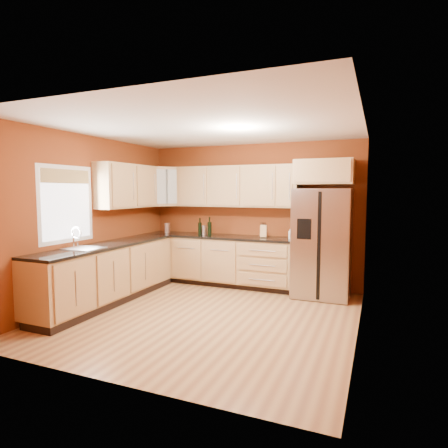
{
  "coord_description": "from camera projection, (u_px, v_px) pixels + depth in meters",
  "views": [
    {
      "loc": [
        2.19,
        -4.62,
        1.74
      ],
      "look_at": [
        -0.1,
        0.9,
        1.21
      ],
      "focal_mm": 30.0,
      "sensor_mm": 36.0,
      "label": 1
    }
  ],
  "objects": [
    {
      "name": "floor",
      "position": [
        206.0,
        315.0,
        5.24
      ],
      "size": [
        4.0,
        4.0,
        0.0
      ],
      "primitive_type": "plane",
      "color": "#99623B",
      "rests_on": "ground"
    },
    {
      "name": "ceiling",
      "position": [
        205.0,
        127.0,
        5.01
      ],
      "size": [
        4.0,
        4.0,
        0.0
      ],
      "primitive_type": "plane",
      "color": "silver",
      "rests_on": "wall_back"
    },
    {
      "name": "wall_back",
      "position": [
        251.0,
        215.0,
        6.97
      ],
      "size": [
        4.0,
        0.04,
        2.6
      ],
      "primitive_type": "cube",
      "color": "brown",
      "rests_on": "floor"
    },
    {
      "name": "wall_front",
      "position": [
        108.0,
        241.0,
        3.29
      ],
      "size": [
        4.0,
        0.04,
        2.6
      ],
      "primitive_type": "cube",
      "color": "brown",
      "rests_on": "floor"
    },
    {
      "name": "wall_left",
      "position": [
        91.0,
        219.0,
        5.89
      ],
      "size": [
        0.04,
        4.0,
        2.6
      ],
      "primitive_type": "cube",
      "color": "brown",
      "rests_on": "floor"
    },
    {
      "name": "wall_right",
      "position": [
        360.0,
        229.0,
        4.36
      ],
      "size": [
        0.04,
        4.0,
        2.6
      ],
      "primitive_type": "cube",
      "color": "brown",
      "rests_on": "floor"
    },
    {
      "name": "base_cabinets_back",
      "position": [
        218.0,
        261.0,
        6.98
      ],
      "size": [
        2.9,
        0.6,
        0.88
      ],
      "primitive_type": "cube",
      "color": "tan",
      "rests_on": "floor"
    },
    {
      "name": "base_cabinets_left",
      "position": [
        108.0,
        274.0,
        5.85
      ],
      "size": [
        0.6,
        2.8,
        0.88
      ],
      "primitive_type": "cube",
      "color": "tan",
      "rests_on": "floor"
    },
    {
      "name": "countertop_back",
      "position": [
        218.0,
        236.0,
        6.93
      ],
      "size": [
        2.9,
        0.62,
        0.04
      ],
      "primitive_type": "cube",
      "color": "black",
      "rests_on": "base_cabinets_back"
    },
    {
      "name": "countertop_left",
      "position": [
        107.0,
        245.0,
        5.81
      ],
      "size": [
        0.62,
        2.8,
        0.04
      ],
      "primitive_type": "cube",
      "color": "black",
      "rests_on": "base_cabinets_left"
    },
    {
      "name": "upper_cabinets_back",
      "position": [
        236.0,
        186.0,
        6.86
      ],
      "size": [
        2.3,
        0.33,
        0.75
      ],
      "primitive_type": "cube",
      "color": "tan",
      "rests_on": "wall_back"
    },
    {
      "name": "upper_cabinets_left",
      "position": [
        127.0,
        186.0,
        6.45
      ],
      "size": [
        0.33,
        1.35,
        0.75
      ],
      "primitive_type": "cube",
      "color": "tan",
      "rests_on": "wall_left"
    },
    {
      "name": "corner_upper_cabinet",
      "position": [
        164.0,
        187.0,
        7.25
      ],
      "size": [
        0.67,
        0.67,
        0.75
      ],
      "primitive_type": "cube",
      "rotation": [
        0.0,
        0.0,
        0.79
      ],
      "color": "tan",
      "rests_on": "wall_back"
    },
    {
      "name": "over_fridge_cabinet",
      "position": [
        324.0,
        172.0,
        6.11
      ],
      "size": [
        0.92,
        0.6,
        0.4
      ],
      "primitive_type": "cube",
      "color": "tan",
      "rests_on": "wall_back"
    },
    {
      "name": "refrigerator",
      "position": [
        322.0,
        243.0,
        6.14
      ],
      "size": [
        0.9,
        0.75,
        1.78
      ],
      "primitive_type": "cube",
      "color": "silver",
      "rests_on": "floor"
    },
    {
      "name": "window",
      "position": [
        67.0,
        204.0,
        5.4
      ],
      "size": [
        0.03,
        0.9,
        1.0
      ],
      "primitive_type": "cube",
      "color": "white",
      "rests_on": "wall_left"
    },
    {
      "name": "sink_faucet",
      "position": [
        83.0,
        238.0,
        5.33
      ],
      "size": [
        0.5,
        0.42,
        0.3
      ],
      "primitive_type": null,
      "color": "white",
      "rests_on": "countertop_left"
    },
    {
      "name": "canister_left",
      "position": [
        167.0,
        228.0,
        7.38
      ],
      "size": [
        0.15,
        0.15,
        0.19
      ],
      "primitive_type": "cylinder",
      "rotation": [
        0.0,
        0.0,
        0.35
      ],
      "color": "silver",
      "rests_on": "countertop_back"
    },
    {
      "name": "canister_right",
      "position": [
        205.0,
        230.0,
        7.0
      ],
      "size": [
        0.13,
        0.13,
        0.17
      ],
      "primitive_type": "cylinder",
      "rotation": [
        0.0,
        0.0,
        0.23
      ],
      "color": "silver",
      "rests_on": "countertop_back"
    },
    {
      "name": "wine_bottle_a",
      "position": [
        200.0,
        226.0,
        7.05
      ],
      "size": [
        0.08,
        0.08,
        0.31
      ],
      "primitive_type": null,
      "rotation": [
        0.0,
        0.0,
        -0.2
      ],
      "color": "black",
      "rests_on": "countertop_back"
    },
    {
      "name": "wine_bottle_b",
      "position": [
        210.0,
        226.0,
        6.91
      ],
      "size": [
        0.08,
        0.08,
        0.34
      ],
      "primitive_type": null,
      "rotation": [
        0.0,
        0.0,
        0.06
      ],
      "color": "black",
      "rests_on": "countertop_back"
    },
    {
      "name": "knife_block",
      "position": [
        263.0,
        231.0,
        6.61
      ],
      "size": [
        0.13,
        0.12,
        0.22
      ],
      "primitive_type": "cube",
      "rotation": [
        0.0,
        0.0,
        0.18
      ],
      "color": "tan",
      "rests_on": "countertop_back"
    },
    {
      "name": "soap_dispenser",
      "position": [
        290.0,
        234.0,
        6.4
      ],
      "size": [
        0.06,
        0.06,
        0.17
      ],
      "primitive_type": "cylinder",
      "rotation": [
        0.0,
        0.0,
        -0.07
      ],
      "color": "white",
      "rests_on": "countertop_back"
    }
  ]
}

